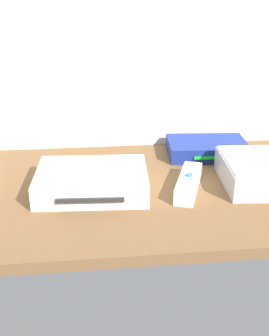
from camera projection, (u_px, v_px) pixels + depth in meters
ground_plane at (134, 191)px, 87.10cm from camera, size 100.00×48.00×2.00cm
back_wall at (122, 9)px, 96.88cm from camera, size 110.00×1.20×64.00cm
game_console at (92, 181)px, 83.90cm from camera, size 21.95×17.49×4.40cm
mini_computer at (266, 172)px, 86.98cm from camera, size 18.23×18.23×5.30cm
network_router at (207, 148)px, 102.13cm from camera, size 18.84×13.33×3.40cm
remote_wand at (189, 183)px, 84.69cm from camera, size 8.50×15.13×3.40cm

